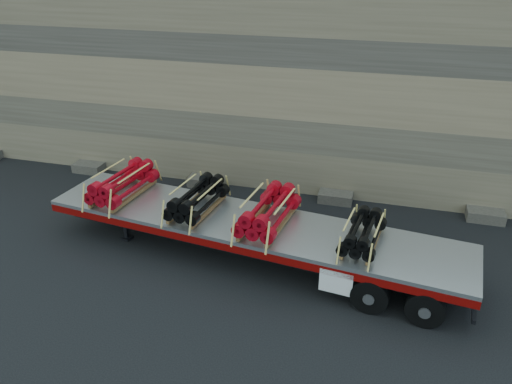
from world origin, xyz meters
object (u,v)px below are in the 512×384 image
at_px(bundle_front, 123,184).
at_px(bundle_midfront, 197,199).
at_px(trailer, 250,240).
at_px(bundle_rear, 363,234).
at_px(bundle_midrear, 268,212).

bearing_deg(bundle_front, bundle_midfront, 0.00).
relative_size(trailer, bundle_rear, 6.53).
height_order(bundle_front, bundle_rear, bundle_front).
bearing_deg(trailer, bundle_rear, 0.00).
bearing_deg(bundle_midfront, trailer, -0.00).
bearing_deg(bundle_rear, trailer, -180.00).
bearing_deg(bundle_rear, bundle_midfront, 180.00).
bearing_deg(bundle_midfront, bundle_midrear, -0.00).
distance_m(bundle_midrear, bundle_rear, 2.64).
distance_m(trailer, bundle_midrear, 1.17).
xyz_separation_m(trailer, bundle_midfront, (-1.66, 0.20, 1.00)).
height_order(trailer, bundle_rear, bundle_rear).
xyz_separation_m(bundle_midfront, bundle_rear, (4.83, -0.59, -0.05)).
bearing_deg(bundle_midrear, bundle_front, -180.00).
bearing_deg(trailer, bundle_midfront, 180.00).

